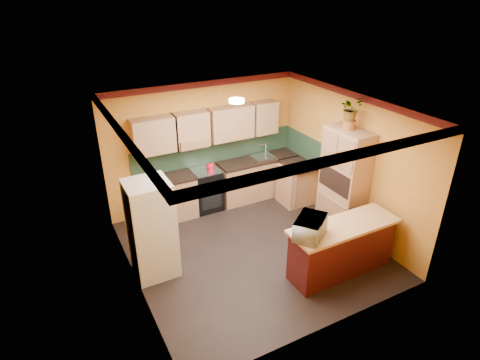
{
  "coord_description": "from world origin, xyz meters",
  "views": [
    {
      "loc": [
        -3.02,
        -5.25,
        4.45
      ],
      "look_at": [
        -0.02,
        0.45,
        1.25
      ],
      "focal_mm": 30.0,
      "sensor_mm": 36.0,
      "label": 1
    }
  ],
  "objects_px": {
    "base_cabinets_back": "(232,184)",
    "pantry": "(344,183)",
    "breakfast_bar": "(341,250)",
    "fridge": "(151,229)",
    "stove": "(206,189)",
    "microwave": "(310,228)"
  },
  "relations": [
    {
      "from": "stove",
      "to": "fridge",
      "type": "height_order",
      "value": "fridge"
    },
    {
      "from": "microwave",
      "to": "breakfast_bar",
      "type": "bearing_deg",
      "value": -37.61
    },
    {
      "from": "microwave",
      "to": "fridge",
      "type": "bearing_deg",
      "value": 107.38
    },
    {
      "from": "fridge",
      "to": "pantry",
      "type": "xyz_separation_m",
      "value": [
        3.6,
        -0.45,
        0.2
      ]
    },
    {
      "from": "stove",
      "to": "pantry",
      "type": "xyz_separation_m",
      "value": [
        1.98,
        -2.0,
        0.59
      ]
    },
    {
      "from": "pantry",
      "to": "breakfast_bar",
      "type": "bearing_deg",
      "value": -129.53
    },
    {
      "from": "stove",
      "to": "breakfast_bar",
      "type": "relative_size",
      "value": 0.51
    },
    {
      "from": "fridge",
      "to": "microwave",
      "type": "bearing_deg",
      "value": -35.01
    },
    {
      "from": "base_cabinets_back",
      "to": "microwave",
      "type": "bearing_deg",
      "value": -93.4
    },
    {
      "from": "base_cabinets_back",
      "to": "microwave",
      "type": "distance_m",
      "value": 3.08
    },
    {
      "from": "pantry",
      "to": "breakfast_bar",
      "type": "relative_size",
      "value": 1.17
    },
    {
      "from": "fridge",
      "to": "breakfast_bar",
      "type": "distance_m",
      "value": 3.15
    },
    {
      "from": "breakfast_bar",
      "to": "pantry",
      "type": "bearing_deg",
      "value": 50.47
    },
    {
      "from": "fridge",
      "to": "breakfast_bar",
      "type": "height_order",
      "value": "fridge"
    },
    {
      "from": "fridge",
      "to": "stove",
      "type": "bearing_deg",
      "value": 43.85
    },
    {
      "from": "stove",
      "to": "breakfast_bar",
      "type": "bearing_deg",
      "value": -69.13
    },
    {
      "from": "base_cabinets_back",
      "to": "fridge",
      "type": "height_order",
      "value": "fridge"
    },
    {
      "from": "base_cabinets_back",
      "to": "pantry",
      "type": "xyz_separation_m",
      "value": [
        1.35,
        -2.0,
        0.61
      ]
    },
    {
      "from": "fridge",
      "to": "microwave",
      "type": "distance_m",
      "value": 2.54
    },
    {
      "from": "pantry",
      "to": "breakfast_bar",
      "type": "distance_m",
      "value": 1.44
    },
    {
      "from": "base_cabinets_back",
      "to": "stove",
      "type": "height_order",
      "value": "stove"
    },
    {
      "from": "breakfast_bar",
      "to": "microwave",
      "type": "bearing_deg",
      "value": 180.0
    }
  ]
}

